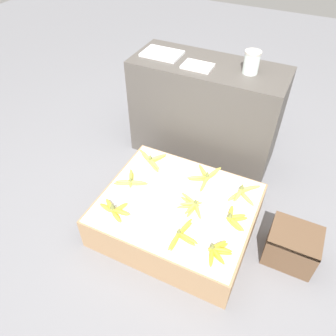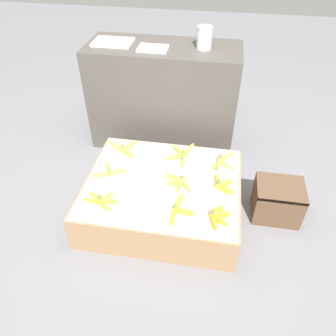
% 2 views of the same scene
% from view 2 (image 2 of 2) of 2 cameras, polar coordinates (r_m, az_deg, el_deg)
% --- Properties ---
extents(ground_plane, '(10.00, 10.00, 0.00)m').
position_cam_2_polar(ground_plane, '(2.31, -0.87, -7.17)').
color(ground_plane, slate).
extents(display_platform, '(1.01, 0.85, 0.26)m').
position_cam_2_polar(display_platform, '(2.22, -0.90, -4.88)').
color(display_platform, '#997551').
rests_on(display_platform, ground_plane).
extents(back_vendor_table, '(1.17, 0.48, 0.83)m').
position_cam_2_polar(back_vendor_table, '(2.75, -0.74, 12.34)').
color(back_vendor_table, '#4C4742').
rests_on(back_vendor_table, ground_plane).
extents(wooden_crate, '(0.31, 0.26, 0.25)m').
position_cam_2_polar(wooden_crate, '(2.31, 18.52, -5.37)').
color(wooden_crate, brown).
rests_on(wooden_crate, ground_plane).
extents(banana_bunch_front_left, '(0.24, 0.17, 0.10)m').
position_cam_2_polar(banana_bunch_front_left, '(2.01, -11.50, -5.49)').
color(banana_bunch_front_left, gold).
rests_on(banana_bunch_front_left, display_platform).
extents(banana_bunch_front_midright, '(0.16, 0.27, 0.08)m').
position_cam_2_polar(banana_bunch_front_midright, '(1.92, 1.87, -7.25)').
color(banana_bunch_front_midright, gold).
rests_on(banana_bunch_front_midright, display_platform).
extents(banana_bunch_front_right, '(0.15, 0.21, 0.09)m').
position_cam_2_polar(banana_bunch_front_right, '(1.90, 8.56, -8.37)').
color(banana_bunch_front_right, gold).
rests_on(banana_bunch_front_right, display_platform).
extents(banana_bunch_middle_left, '(0.23, 0.18, 0.08)m').
position_cam_2_polar(banana_bunch_middle_left, '(2.20, -10.24, -0.57)').
color(banana_bunch_middle_left, gold).
rests_on(banana_bunch_middle_left, display_platform).
extents(banana_bunch_middle_midright, '(0.21, 0.17, 0.08)m').
position_cam_2_polar(banana_bunch_middle_midright, '(2.10, 1.90, -2.36)').
color(banana_bunch_middle_midright, gold).
rests_on(banana_bunch_middle_midright, display_platform).
extents(banana_bunch_middle_right, '(0.14, 0.19, 0.09)m').
position_cam_2_polar(banana_bunch_middle_right, '(2.10, 9.43, -2.78)').
color(banana_bunch_middle_right, gold).
rests_on(banana_bunch_middle_right, display_platform).
extents(banana_bunch_back_left, '(0.25, 0.21, 0.09)m').
position_cam_2_polar(banana_bunch_back_left, '(2.38, -7.64, 3.43)').
color(banana_bunch_back_left, '#DBCC4C').
rests_on(banana_bunch_back_left, display_platform).
extents(banana_bunch_back_midright, '(0.20, 0.27, 0.09)m').
position_cam_2_polar(banana_bunch_back_midright, '(2.31, 2.38, 2.42)').
color(banana_bunch_back_midright, gold).
rests_on(banana_bunch_back_midright, display_platform).
extents(banana_bunch_back_right, '(0.19, 0.24, 0.09)m').
position_cam_2_polar(banana_bunch_back_right, '(2.28, 9.48, 1.27)').
color(banana_bunch_back_right, '#DBCC4C').
rests_on(banana_bunch_back_right, display_platform).
extents(glass_jar, '(0.11, 0.11, 0.16)m').
position_cam_2_polar(glass_jar, '(2.52, 6.37, 21.63)').
color(glass_jar, silver).
rests_on(glass_jar, back_vendor_table).
extents(foam_tray_white, '(0.22, 0.15, 0.02)m').
position_cam_2_polar(foam_tray_white, '(2.52, -2.63, 20.11)').
color(foam_tray_white, white).
rests_on(foam_tray_white, back_vendor_table).
extents(foam_tray_dark, '(0.29, 0.21, 0.02)m').
position_cam_2_polar(foam_tray_dark, '(2.67, -9.54, 20.83)').
color(foam_tray_dark, white).
rests_on(foam_tray_dark, back_vendor_table).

